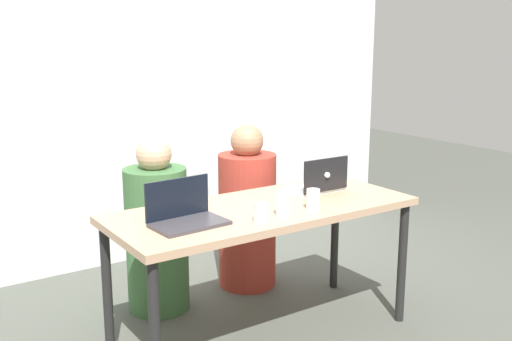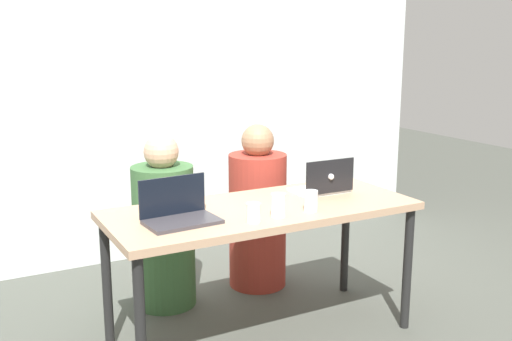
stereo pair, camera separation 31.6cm
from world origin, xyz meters
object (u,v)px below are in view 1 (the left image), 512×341
laptop_front_left (185,215)px  water_glass_center (283,206)px  person_on_right (247,215)px  laptop_back_right (318,184)px  water_glass_right (313,201)px  person_on_left (157,234)px  water_glass_left (261,214)px

laptop_front_left → water_glass_center: bearing=-22.6°
person_on_right → laptop_back_right: size_ratio=3.43×
water_glass_right → water_glass_center: bearing=-177.6°
person_on_right → water_glass_center: person_on_right is taller
person_on_left → water_glass_center: bearing=104.0°
person_on_left → water_glass_center: (0.30, -0.85, 0.32)m
laptop_front_left → water_glass_left: 0.36m
person_on_left → laptop_front_left: person_on_left is taller
person_on_left → water_glass_left: size_ratio=11.30×
water_glass_right → person_on_right: bearing=80.3°
person_on_right → laptop_back_right: person_on_right is taller
laptop_front_left → water_glass_left: size_ratio=3.84×
person_on_left → laptop_back_right: bearing=137.5°
laptop_back_right → water_glass_center: laptop_back_right is taller
water_glass_center → laptop_front_left: bearing=161.4°
laptop_front_left → person_on_left: bearing=73.0°
person_on_right → water_glass_left: person_on_right is taller
laptop_back_right → water_glass_center: 0.54m
water_glass_right → water_glass_left: (-0.35, -0.03, -0.01)m
person_on_left → person_on_right: size_ratio=0.99×
laptop_front_left → water_glass_right: size_ratio=3.33×
laptop_back_right → person_on_right: bearing=-78.3°
laptop_front_left → water_glass_right: laptop_front_left is taller
laptop_back_right → water_glass_right: bearing=46.7°
person_on_right → laptop_back_right: bearing=92.5°
laptop_front_left → water_glass_center: 0.49m
person_on_right → laptop_front_left: person_on_right is taller
water_glass_left → water_glass_center: bearing=7.3°
laptop_front_left → person_on_right: bearing=36.9°
person_on_left → person_on_right: 0.64m
laptop_back_right → water_glass_right: (-0.26, -0.27, 0.00)m
laptop_front_left → water_glass_right: (0.66, -0.15, 0.00)m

